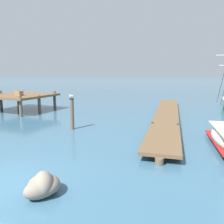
# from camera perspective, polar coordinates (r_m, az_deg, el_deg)

# --- Properties ---
(floating_dock) EXTENTS (3.60, 19.26, 0.53)m
(floating_dock) POSITION_cam_1_polar(r_m,az_deg,el_deg) (18.86, 13.45, -0.66)
(floating_dock) COLOR brown
(floating_dock) RESTS_ON ground
(pier_platform) EXTENTS (6.20, 5.70, 2.03)m
(pier_platform) POSITION_cam_1_polar(r_m,az_deg,el_deg) (24.06, -22.20, 3.68)
(pier_platform) COLOR brown
(pier_platform) RESTS_ON ground
(mooring_piling) EXTENTS (0.30, 0.30, 2.06)m
(mooring_piling) POSITION_cam_1_polar(r_m,az_deg,el_deg) (15.22, -9.92, -0.34)
(mooring_piling) COLOR brown
(mooring_piling) RESTS_ON ground
(perched_seagull) EXTENTS (0.36, 0.25, 0.26)m
(perched_seagull) POSITION_cam_1_polar(r_m,az_deg,el_deg) (15.06, -10.03, 3.93)
(perched_seagull) COLOR gold
(perched_seagull) RESTS_ON mooring_piling
(shore_rock_near_left) EXTENTS (1.46, 1.57, 0.74)m
(shore_rock_near_left) POSITION_cam_1_polar(r_m,az_deg,el_deg) (7.66, -16.76, -17.11)
(shore_rock_near_left) COLOR gray
(shore_rock_near_left) RESTS_ON ground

